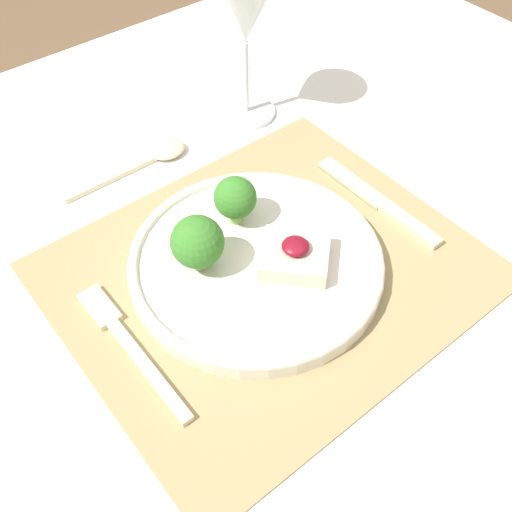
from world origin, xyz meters
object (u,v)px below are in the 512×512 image
(dinner_plate, at_px, (253,257))
(spoon, at_px, (153,157))
(wine_glass_near, at_px, (245,13))
(knife, at_px, (385,206))
(fork, at_px, (126,341))

(dinner_plate, bearing_deg, spoon, 86.44)
(dinner_plate, height_order, wine_glass_near, wine_glass_near)
(knife, height_order, wine_glass_near, wine_glass_near)
(dinner_plate, bearing_deg, wine_glass_near, 53.40)
(wine_glass_near, bearing_deg, fork, -145.18)
(knife, bearing_deg, dinner_plate, 172.93)
(fork, bearing_deg, wine_glass_near, 32.29)
(spoon, relative_size, wine_glass_near, 0.86)
(dinner_plate, bearing_deg, knife, -8.29)
(fork, xyz_separation_m, knife, (0.33, -0.03, -0.00))
(fork, height_order, spoon, spoon)
(fork, relative_size, spoon, 1.09)
(dinner_plate, distance_m, spoon, 0.22)
(dinner_plate, xyz_separation_m, wine_glass_near, (0.17, 0.22, 0.12))
(fork, distance_m, wine_glass_near, 0.41)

